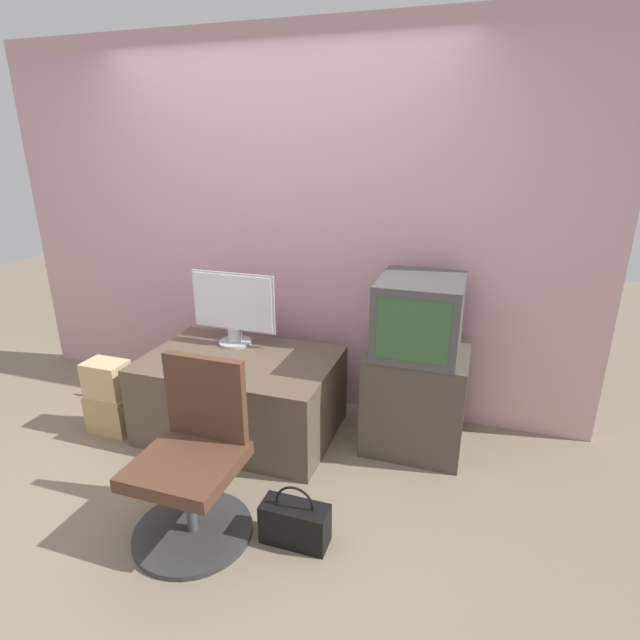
# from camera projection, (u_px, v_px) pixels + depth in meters

# --- Properties ---
(ground_plane) EXTENTS (12.00, 12.00, 0.00)m
(ground_plane) POSITION_uv_depth(u_px,v_px,m) (195.00, 497.00, 2.79)
(ground_plane) COLOR #7F705B
(wall_back) EXTENTS (4.40, 0.05, 2.60)m
(wall_back) POSITION_uv_depth(u_px,v_px,m) (280.00, 228.00, 3.54)
(wall_back) COLOR #CC9EA3
(wall_back) RESTS_ON ground_plane
(desk) EXTENTS (1.24, 0.83, 0.54)m
(desk) POSITION_uv_depth(u_px,v_px,m) (241.00, 395.00, 3.36)
(desk) COLOR brown
(desk) RESTS_ON ground_plane
(side_stand) EXTENTS (0.61, 0.51, 0.65)m
(side_stand) POSITION_uv_depth(u_px,v_px,m) (415.00, 400.00, 3.18)
(side_stand) COLOR #4C4238
(side_stand) RESTS_ON ground_plane
(main_monitor) EXTENTS (0.61, 0.23, 0.51)m
(main_monitor) POSITION_uv_depth(u_px,v_px,m) (233.00, 309.00, 3.42)
(main_monitor) COLOR #B2B2B7
(main_monitor) RESTS_ON desk
(keyboard) EXTENTS (0.29, 0.12, 0.01)m
(keyboard) POSITION_uv_depth(u_px,v_px,m) (208.00, 362.00, 3.20)
(keyboard) COLOR white
(keyboard) RESTS_ON desk
(mouse) EXTENTS (0.05, 0.04, 0.04)m
(mouse) POSITION_uv_depth(u_px,v_px,m) (237.00, 365.00, 3.12)
(mouse) COLOR silver
(mouse) RESTS_ON desk
(crt_tv) EXTENTS (0.50, 0.56, 0.46)m
(crt_tv) POSITION_uv_depth(u_px,v_px,m) (419.00, 316.00, 3.00)
(crt_tv) COLOR #474747
(crt_tv) RESTS_ON side_stand
(office_chair) EXTENTS (0.60, 0.60, 0.89)m
(office_chair) POSITION_uv_depth(u_px,v_px,m) (194.00, 468.00, 2.46)
(office_chair) COLOR #333333
(office_chair) RESTS_ON ground_plane
(cardboard_box_lower) EXTENTS (0.29, 0.20, 0.26)m
(cardboard_box_lower) POSITION_uv_depth(u_px,v_px,m) (112.00, 413.00, 3.40)
(cardboard_box_lower) COLOR tan
(cardboard_box_lower) RESTS_ON ground_plane
(cardboard_box_upper) EXTENTS (0.27, 0.19, 0.25)m
(cardboard_box_upper) POSITION_uv_depth(u_px,v_px,m) (107.00, 379.00, 3.32)
(cardboard_box_upper) COLOR #D1B27F
(cardboard_box_upper) RESTS_ON cardboard_box_lower
(handbag) EXTENTS (0.33, 0.15, 0.32)m
(handbag) POSITION_uv_depth(u_px,v_px,m) (295.00, 523.00, 2.45)
(handbag) COLOR black
(handbag) RESTS_ON ground_plane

